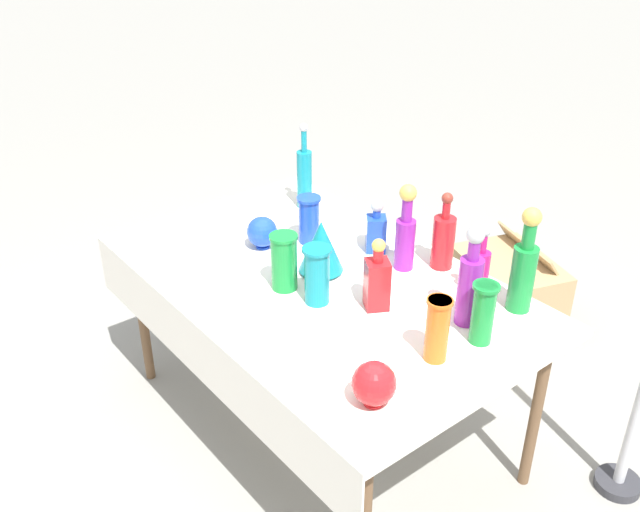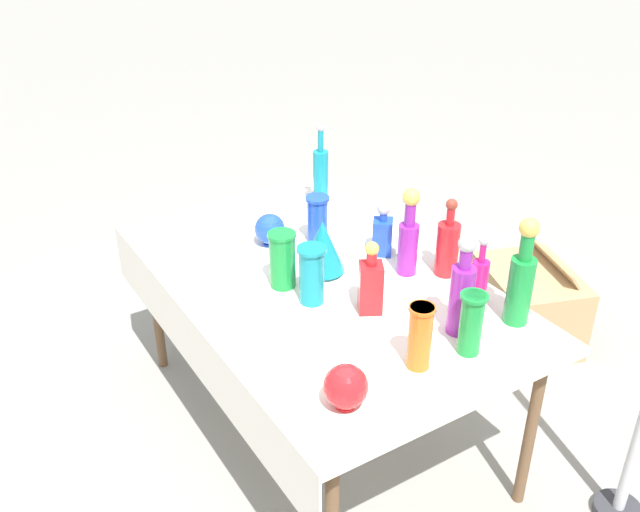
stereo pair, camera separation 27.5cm
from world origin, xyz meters
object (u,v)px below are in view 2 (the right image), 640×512
at_px(tall_bottle_0, 408,237).
at_px(slender_vase_1, 317,218).
at_px(tall_bottle_1, 521,280).
at_px(slender_vase_3, 312,273).
at_px(slender_vase_0, 282,258).
at_px(slender_vase_4, 471,322).
at_px(round_bowl_1, 346,387).
at_px(tall_bottle_3, 448,246).
at_px(tall_bottle_5, 462,292).
at_px(tall_bottle_2, 479,280).
at_px(round_bowl_0, 270,229).
at_px(slender_vase_2, 420,335).
at_px(tall_bottle_4, 321,176).
at_px(square_decanter_1, 382,233).
at_px(cardboard_box_behind_left, 527,305).
at_px(fluted_vase_0, 323,246).
at_px(square_decanter_0, 371,283).

height_order(tall_bottle_0, slender_vase_1, tall_bottle_0).
height_order(tall_bottle_1, slender_vase_3, tall_bottle_1).
relative_size(slender_vase_0, slender_vase_4, 1.01).
bearing_deg(round_bowl_1, slender_vase_0, 165.61).
bearing_deg(tall_bottle_3, slender_vase_4, -32.18).
relative_size(tall_bottle_5, slender_vase_0, 1.68).
distance_m(tall_bottle_3, tall_bottle_5, 0.40).
distance_m(tall_bottle_2, round_bowl_0, 0.92).
height_order(slender_vase_2, round_bowl_0, slender_vase_2).
bearing_deg(tall_bottle_2, tall_bottle_4, -177.78).
height_order(square_decanter_1, cardboard_box_behind_left, square_decanter_1).
relative_size(square_decanter_1, round_bowl_0, 1.68).
distance_m(tall_bottle_4, round_bowl_0, 0.44).
bearing_deg(slender_vase_4, tall_bottle_4, 171.57).
distance_m(slender_vase_1, slender_vase_2, 0.92).
bearing_deg(round_bowl_1, slender_vase_3, 158.46).
distance_m(tall_bottle_2, slender_vase_4, 0.30).
bearing_deg(slender_vase_2, tall_bottle_0, 145.61).
height_order(tall_bottle_2, slender_vase_2, tall_bottle_2).
distance_m(slender_vase_0, round_bowl_0, 0.34).
distance_m(slender_vase_0, cardboard_box_behind_left, 1.56).
bearing_deg(round_bowl_0, fluted_vase_0, 11.96).
bearing_deg(round_bowl_0, tall_bottle_4, 118.33).
relative_size(square_decanter_1, slender_vase_1, 1.11).
bearing_deg(slender_vase_1, slender_vase_0, -51.89).
xyz_separation_m(tall_bottle_5, square_decanter_0, (-0.27, -0.18, -0.05)).
xyz_separation_m(tall_bottle_5, fluted_vase_0, (-0.59, -0.18, -0.05)).
distance_m(slender_vase_2, cardboard_box_behind_left, 1.58).
height_order(fluted_vase_0, round_bowl_0, fluted_vase_0).
height_order(tall_bottle_4, round_bowl_1, tall_bottle_4).
relative_size(square_decanter_0, slender_vase_4, 1.25).
bearing_deg(slender_vase_2, tall_bottle_1, 92.27).
relative_size(tall_bottle_0, slender_vase_3, 1.60).
xyz_separation_m(square_decanter_0, cardboard_box_behind_left, (-0.28, 1.22, -0.68)).
xyz_separation_m(tall_bottle_1, slender_vase_2, (0.02, -0.46, -0.05)).
bearing_deg(square_decanter_0, round_bowl_1, -43.33).
bearing_deg(tall_bottle_0, slender_vase_4, -15.65).
distance_m(square_decanter_0, slender_vase_2, 0.35).
distance_m(slender_vase_3, round_bowl_1, 0.59).
bearing_deg(fluted_vase_0, tall_bottle_5, 17.21).
relative_size(tall_bottle_3, tall_bottle_5, 0.85).
distance_m(square_decanter_0, square_decanter_1, 0.43).
bearing_deg(fluted_vase_0, round_bowl_0, -168.04).
bearing_deg(tall_bottle_3, square_decanter_1, -156.25).
xyz_separation_m(tall_bottle_5, slender_vase_2, (0.08, -0.24, -0.04)).
xyz_separation_m(square_decanter_1, slender_vase_3, (0.16, -0.44, 0.03)).
bearing_deg(tall_bottle_3, tall_bottle_4, -173.35).
xyz_separation_m(round_bowl_0, round_bowl_1, (1.02, -0.30, 0.00)).
height_order(slender_vase_1, slender_vase_3, slender_vase_3).
relative_size(slender_vase_4, round_bowl_1, 1.55).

